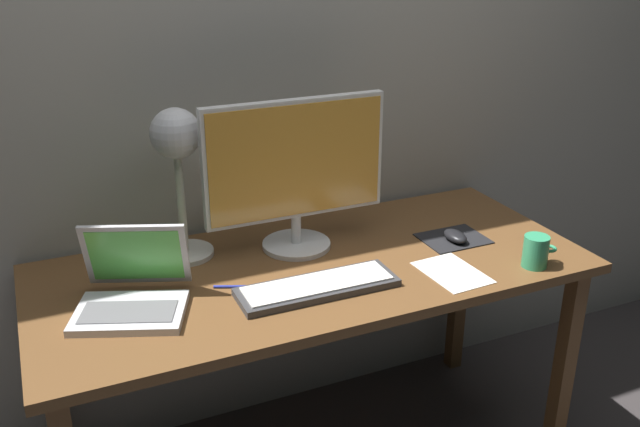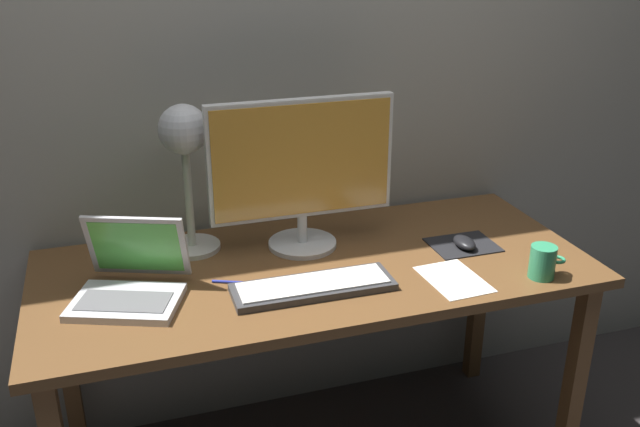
% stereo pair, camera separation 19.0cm
% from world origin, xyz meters
% --- Properties ---
extents(back_wall, '(4.80, 0.06, 2.60)m').
position_xyz_m(back_wall, '(0.00, 0.40, 1.30)').
color(back_wall, '#9E998E').
rests_on(back_wall, ground).
extents(desk, '(1.60, 0.70, 0.74)m').
position_xyz_m(desk, '(0.00, 0.00, 0.66)').
color(desk, brown).
rests_on(desk, ground).
extents(monitor, '(0.56, 0.21, 0.46)m').
position_xyz_m(monitor, '(-0.00, 0.13, 1.00)').
color(monitor, silver).
rests_on(monitor, desk).
extents(keyboard_main, '(0.44, 0.14, 0.03)m').
position_xyz_m(keyboard_main, '(-0.05, -0.15, 0.75)').
color(keyboard_main, '#38383A').
rests_on(keyboard_main, desk).
extents(laptop, '(0.35, 0.34, 0.21)m').
position_xyz_m(laptop, '(-0.52, -0.02, 0.80)').
color(laptop, silver).
rests_on(laptop, desk).
extents(desk_lamp, '(0.17, 0.17, 0.45)m').
position_xyz_m(desk_lamp, '(-0.33, 0.21, 1.06)').
color(desk_lamp, beige).
rests_on(desk_lamp, desk).
extents(mousepad, '(0.20, 0.16, 0.00)m').
position_xyz_m(mousepad, '(0.47, -0.02, 0.74)').
color(mousepad, black).
rests_on(mousepad, desk).
extents(mouse, '(0.06, 0.10, 0.03)m').
position_xyz_m(mouse, '(0.46, -0.04, 0.76)').
color(mouse, black).
rests_on(mouse, mousepad).
extents(coffee_mug, '(0.11, 0.07, 0.09)m').
position_xyz_m(coffee_mug, '(0.58, -0.27, 0.79)').
color(coffee_mug, '#339966').
rests_on(coffee_mug, desk).
extents(paper_sheet_near_mouse, '(0.16, 0.22, 0.00)m').
position_xyz_m(paper_sheet_near_mouse, '(0.34, -0.21, 0.74)').
color(paper_sheet_near_mouse, white).
rests_on(paper_sheet_near_mouse, desk).
extents(pen, '(0.13, 0.06, 0.01)m').
position_xyz_m(pen, '(-0.24, -0.05, 0.74)').
color(pen, '#2633A5').
rests_on(pen, desk).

